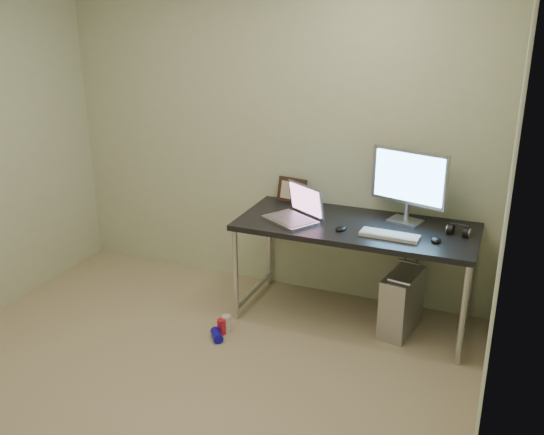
{
  "coord_description": "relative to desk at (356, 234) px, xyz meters",
  "views": [
    {
      "loc": [
        1.74,
        -2.54,
        2.25
      ],
      "look_at": [
        0.29,
        1.03,
        0.85
      ],
      "focal_mm": 40.0,
      "sensor_mm": 36.0,
      "label": 1
    }
  ],
  "objects": [
    {
      "name": "floor",
      "position": [
        -0.79,
        -1.38,
        -0.67
      ],
      "size": [
        3.5,
        3.5,
        0.0
      ],
      "primitive_type": "plane",
      "color": "tan",
      "rests_on": "ground"
    },
    {
      "name": "can_red",
      "position": [
        -0.8,
        -0.57,
        -0.62
      ],
      "size": [
        0.08,
        0.08,
        0.11
      ],
      "primitive_type": "cylinder",
      "rotation": [
        0.0,
        0.0,
        0.4
      ],
      "color": "red",
      "rests_on": "ground"
    },
    {
      "name": "wall_back",
      "position": [
        -0.79,
        0.37,
        0.58
      ],
      "size": [
        3.5,
        0.02,
        2.5
      ],
      "primitive_type": "cube",
      "color": "beige",
      "rests_on": "ground"
    },
    {
      "name": "can_blue",
      "position": [
        -0.8,
        -0.65,
        -0.64
      ],
      "size": [
        0.13,
        0.14,
        0.07
      ],
      "primitive_type": "cylinder",
      "rotation": [
        1.57,
        0.0,
        0.68
      ],
      "color": "#130DBD",
      "rests_on": "ground"
    },
    {
      "name": "cable_b",
      "position": [
        0.4,
        0.3,
        -0.29
      ],
      "size": [
        0.02,
        0.11,
        0.71
      ],
      "primitive_type": "cylinder",
      "rotation": [
        0.14,
        0.0,
        0.09
      ],
      "color": "black",
      "rests_on": "ground"
    },
    {
      "name": "headphones",
      "position": [
        0.69,
        0.06,
        0.1
      ],
      "size": [
        0.16,
        0.09,
        0.1
      ],
      "rotation": [
        0.0,
        0.0,
        -0.16
      ],
      "color": "black",
      "rests_on": "desk"
    },
    {
      "name": "cable_a",
      "position": [
        0.31,
        0.32,
        -0.27
      ],
      "size": [
        0.01,
        0.16,
        0.69
      ],
      "primitive_type": "cylinder",
      "rotation": [
        0.21,
        0.0,
        0.0
      ],
      "color": "black",
      "rests_on": "ground"
    },
    {
      "name": "mouse_right",
      "position": [
        0.56,
        -0.11,
        0.09
      ],
      "size": [
        0.09,
        0.12,
        0.04
      ],
      "primitive_type": "ellipsoid",
      "rotation": [
        0.0,
        0.0,
        0.19
      ],
      "color": "black",
      "rests_on": "desk"
    },
    {
      "name": "desk",
      "position": [
        0.0,
        0.0,
        0.0
      ],
      "size": [
        1.67,
        0.73,
        0.75
      ],
      "color": "black",
      "rests_on": "ground"
    },
    {
      "name": "wall_right",
      "position": [
        0.96,
        -1.38,
        0.58
      ],
      "size": [
        0.02,
        3.5,
        2.5
      ],
      "primitive_type": "cube",
      "color": "beige",
      "rests_on": "ground"
    },
    {
      "name": "tower_computer",
      "position": [
        0.36,
        -0.04,
        -0.45
      ],
      "size": [
        0.26,
        0.45,
        0.47
      ],
      "rotation": [
        0.0,
        0.0,
        -0.17
      ],
      "color": "silver",
      "rests_on": "ground"
    },
    {
      "name": "monitor",
      "position": [
        0.31,
        0.18,
        0.38
      ],
      "size": [
        0.55,
        0.22,
        0.53
      ],
      "rotation": [
        0.0,
        0.0,
        -0.28
      ],
      "color": "#B7B7BE",
      "rests_on": "desk"
    },
    {
      "name": "mouse_left",
      "position": [
        -0.07,
        -0.15,
        0.09
      ],
      "size": [
        0.08,
        0.11,
        0.03
      ],
      "primitive_type": "ellipsoid",
      "rotation": [
        0.0,
        0.0,
        -0.23
      ],
      "color": "black",
      "rests_on": "desk"
    },
    {
      "name": "keyboard",
      "position": [
        0.27,
        -0.15,
        0.09
      ],
      "size": [
        0.4,
        0.15,
        0.02
      ],
      "primitive_type": "cube",
      "rotation": [
        0.0,
        0.0,
        -0.05
      ],
      "color": "silver",
      "rests_on": "desk"
    },
    {
      "name": "can_white",
      "position": [
        -0.78,
        -0.52,
        -0.61
      ],
      "size": [
        0.09,
        0.09,
        0.12
      ],
      "primitive_type": "cylinder",
      "rotation": [
        0.0,
        0.0,
        -0.48
      ],
      "color": "silver",
      "rests_on": "ground"
    },
    {
      "name": "picture_frame",
      "position": [
        -0.59,
        0.29,
        0.17
      ],
      "size": [
        0.25,
        0.11,
        0.2
      ],
      "primitive_type": "cube",
      "rotation": [
        -0.21,
        0.0,
        -0.16
      ],
      "color": "black",
      "rests_on": "desk"
    },
    {
      "name": "laptop",
      "position": [
        -0.42,
        -0.07,
        0.13
      ],
      "size": [
        0.46,
        0.44,
        0.25
      ],
      "rotation": [
        0.0,
        0.0,
        -0.55
      ],
      "color": "#B7B7BE",
      "rests_on": "desk"
    },
    {
      "name": "webcam",
      "position": [
        -0.35,
        0.24,
        0.17
      ],
      "size": [
        0.05,
        0.04,
        0.13
      ],
      "rotation": [
        0.0,
        0.0,
        0.33
      ],
      "color": "silver",
      "rests_on": "desk"
    }
  ]
}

